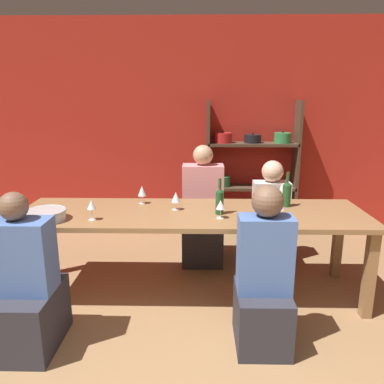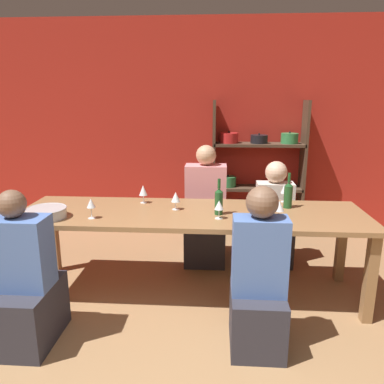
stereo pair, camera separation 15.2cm
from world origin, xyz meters
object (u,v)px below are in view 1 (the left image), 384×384
at_px(wine_glass_white_c, 142,191).
at_px(person_far_a, 203,219).
at_px(dining_table, 192,220).
at_px(wine_glass_white_a, 176,198).
at_px(cell_phone, 257,215).
at_px(person_far_b, 270,224).
at_px(wine_glass_empty_a, 280,205).
at_px(mixing_bowl, 46,215).
at_px(wine_bottle_green, 220,200).
at_px(wine_glass_white_b, 91,205).
at_px(shelf_unit, 250,180).
at_px(wine_bottle_dark, 287,193).
at_px(person_near_a, 263,288).
at_px(person_near_b, 24,294).
at_px(wine_glass_red_a, 282,188).
at_px(wine_glass_empty_b, 221,205).

relative_size(wine_glass_white_c, person_far_a, 0.13).
distance_m(dining_table, wine_glass_white_a, 0.24).
relative_size(dining_table, cell_phone, 18.38).
bearing_deg(person_far_b, wine_glass_white_a, 35.77).
bearing_deg(cell_phone, dining_table, 168.98).
distance_m(wine_glass_empty_a, cell_phone, 0.23).
height_order(mixing_bowl, wine_bottle_green, wine_bottle_green).
height_order(wine_glass_empty_a, cell_phone, wine_glass_empty_a).
relative_size(mixing_bowl, wine_glass_white_b, 1.94).
xyz_separation_m(shelf_unit, wine_glass_white_c, (-1.18, -1.44, 0.21)).
distance_m(wine_bottle_dark, person_far_a, 1.02).
bearing_deg(person_near_a, person_far_a, 105.97).
bearing_deg(shelf_unit, wine_glass_white_a, -117.72).
bearing_deg(person_near_b, wine_glass_white_c, 55.96).
height_order(wine_glass_red_a, wine_glass_empty_b, wine_glass_red_a).
distance_m(wine_glass_red_a, person_near_b, 2.34).
relative_size(wine_glass_red_a, person_near_b, 0.16).
height_order(mixing_bowl, cell_phone, mixing_bowl).
bearing_deg(person_near_b, mixing_bowl, 91.82).
relative_size(wine_glass_white_b, wine_glass_white_c, 0.98).
bearing_deg(person_far_b, wine_bottle_green, 53.86).
distance_m(wine_bottle_green, person_near_b, 1.62).
distance_m(wine_glass_empty_b, person_near_b, 1.58).
bearing_deg(wine_glass_empty_a, wine_glass_empty_b, 174.17).
bearing_deg(wine_glass_white_a, wine_glass_empty_b, -31.28).
relative_size(wine_bottle_green, wine_glass_empty_b, 2.02).
height_order(shelf_unit, wine_glass_white_c, shelf_unit).
relative_size(shelf_unit, wine_glass_white_c, 10.01).
relative_size(wine_glass_white_a, wine_glass_red_a, 0.91).
bearing_deg(person_far_b, wine_bottle_dark, 92.47).
bearing_deg(wine_glass_white_c, person_far_a, 40.33).
xyz_separation_m(wine_bottle_green, person_far_b, (0.59, 0.81, -0.48)).
relative_size(shelf_unit, wine_glass_empty_a, 9.88).
xyz_separation_m(shelf_unit, person_near_a, (-0.21, -2.40, -0.24)).
bearing_deg(wine_glass_white_b, wine_glass_red_a, 20.30).
bearing_deg(person_near_b, wine_bottle_green, 27.13).
distance_m(shelf_unit, cell_phone, 1.81).
bearing_deg(wine_bottle_green, person_far_a, 99.67).
height_order(person_far_a, person_near_b, person_far_a).
bearing_deg(person_near_a, mixing_bowl, 164.62).
height_order(shelf_unit, wine_bottle_green, shelf_unit).
height_order(dining_table, wine_glass_white_c, wine_glass_white_c).
xyz_separation_m(mixing_bowl, wine_glass_empty_a, (1.87, 0.03, 0.08)).
bearing_deg(mixing_bowl, person_far_b, 26.69).
bearing_deg(person_far_a, wine_glass_white_b, 47.09).
distance_m(mixing_bowl, wine_glass_empty_a, 1.87).
relative_size(wine_bottle_dark, wine_glass_empty_a, 1.84).
bearing_deg(wine_glass_white_a, wine_bottle_dark, 7.13).
distance_m(dining_table, person_near_a, 0.91).
relative_size(shelf_unit, wine_glass_white_a, 10.63).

